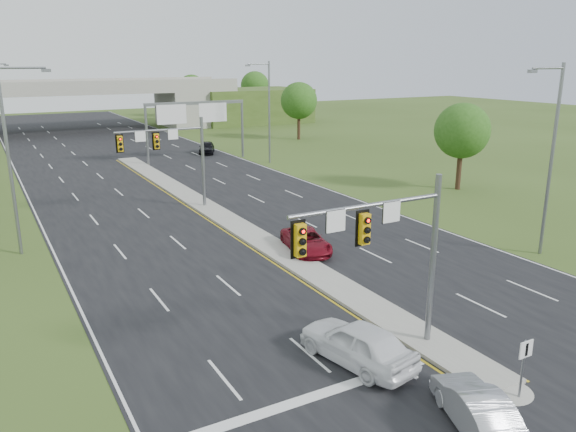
% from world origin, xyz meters
% --- Properties ---
extents(ground, '(240.00, 240.00, 0.00)m').
position_xyz_m(ground, '(0.00, 0.00, 0.00)').
color(ground, '#384E1C').
rests_on(ground, ground).
extents(road, '(24.00, 160.00, 0.02)m').
position_xyz_m(road, '(0.00, 35.00, 0.01)').
color(road, black).
rests_on(road, ground).
extents(median, '(2.00, 54.00, 0.16)m').
position_xyz_m(median, '(0.00, 23.00, 0.10)').
color(median, gray).
rests_on(median, road).
extents(median_nose, '(2.00, 2.00, 0.16)m').
position_xyz_m(median_nose, '(0.00, -4.00, 0.10)').
color(median_nose, gray).
rests_on(median_nose, road).
extents(lane_markings, '(23.72, 160.00, 0.01)m').
position_xyz_m(lane_markings, '(-0.60, 28.91, 0.02)').
color(lane_markings, gold).
rests_on(lane_markings, road).
extents(signal_mast_near, '(6.62, 0.60, 7.00)m').
position_xyz_m(signal_mast_near, '(-2.26, -0.07, 4.73)').
color(signal_mast_near, slate).
rests_on(signal_mast_near, ground).
extents(signal_mast_far, '(6.62, 0.60, 7.00)m').
position_xyz_m(signal_mast_far, '(-2.26, 24.93, 4.73)').
color(signal_mast_far, slate).
rests_on(signal_mast_far, ground).
extents(keep_right_sign, '(0.60, 0.13, 2.20)m').
position_xyz_m(keep_right_sign, '(0.00, -4.53, 1.52)').
color(keep_right_sign, slate).
rests_on(keep_right_sign, ground).
extents(sign_gantry, '(11.58, 0.44, 6.67)m').
position_xyz_m(sign_gantry, '(6.68, 44.92, 5.24)').
color(sign_gantry, slate).
rests_on(sign_gantry, ground).
extents(overpass, '(80.00, 14.00, 8.10)m').
position_xyz_m(overpass, '(0.00, 80.00, 3.55)').
color(overpass, gray).
rests_on(overpass, ground).
extents(lightpole_l_mid, '(2.85, 0.25, 11.00)m').
position_xyz_m(lightpole_l_mid, '(-13.30, 20.00, 6.10)').
color(lightpole_l_mid, slate).
rests_on(lightpole_l_mid, ground).
extents(lightpole_r_near, '(2.85, 0.25, 11.00)m').
position_xyz_m(lightpole_r_near, '(13.30, 5.00, 6.10)').
color(lightpole_r_near, slate).
rests_on(lightpole_r_near, ground).
extents(lightpole_r_far, '(2.85, 0.25, 11.00)m').
position_xyz_m(lightpole_r_far, '(13.30, 40.00, 6.10)').
color(lightpole_r_far, slate).
rests_on(lightpole_r_far, ground).
extents(tree_r_near, '(4.80, 4.80, 7.60)m').
position_xyz_m(tree_r_near, '(22.00, 20.00, 5.18)').
color(tree_r_near, '#382316').
rests_on(tree_r_near, ground).
extents(tree_r_mid, '(5.20, 5.20, 8.12)m').
position_xyz_m(tree_r_mid, '(26.00, 55.00, 5.51)').
color(tree_r_mid, '#382316').
rests_on(tree_r_mid, ground).
extents(tree_back_c, '(5.60, 5.60, 8.32)m').
position_xyz_m(tree_back_c, '(24.00, 94.00, 5.51)').
color(tree_back_c, '#382316').
rests_on(tree_back_c, ground).
extents(tree_back_d, '(6.00, 6.00, 8.85)m').
position_xyz_m(tree_back_d, '(38.00, 94.00, 5.84)').
color(tree_back_d, '#382316').
rests_on(tree_back_d, ground).
extents(car_white, '(2.91, 5.19, 1.67)m').
position_xyz_m(car_white, '(-3.43, 0.13, 0.85)').
color(car_white, white).
rests_on(car_white, road).
extents(car_silver, '(2.77, 4.34, 1.35)m').
position_xyz_m(car_silver, '(-2.50, -4.87, 0.70)').
color(car_silver, '#B6B7BF').
rests_on(car_silver, road).
extents(car_far_a, '(3.19, 5.05, 1.30)m').
position_xyz_m(car_far_a, '(1.50, 12.08, 0.67)').
color(car_far_a, maroon).
rests_on(car_far_a, road).
extents(car_far_c, '(3.37, 4.66, 1.47)m').
position_xyz_m(car_far_c, '(9.68, 49.44, 0.76)').
color(car_far_c, black).
rests_on(car_far_c, road).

